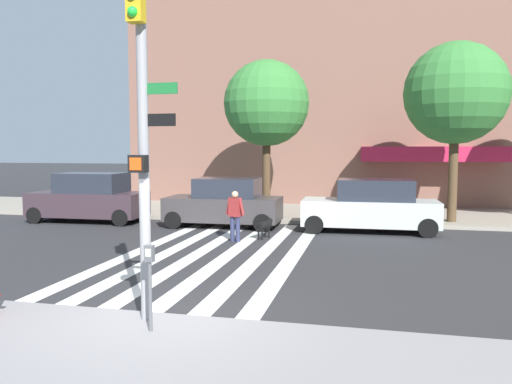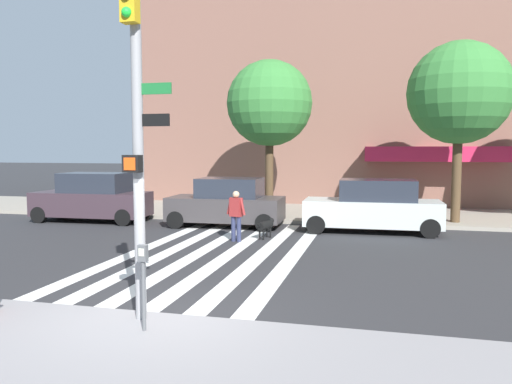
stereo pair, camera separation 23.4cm
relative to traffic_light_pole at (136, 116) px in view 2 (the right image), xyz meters
The scene contains 13 objects.
ground_plane 7.13m from the traffic_light_pole, 88.75° to the left, with size 160.00×160.00×0.00m, color #2B2B2D.
sidewalk_near 4.04m from the traffic_light_pole, 86.34° to the right, with size 60.00×5.00×0.15m, color gray.
sidewalk_far 15.40m from the traffic_light_pole, 89.48° to the left, with size 80.00×6.00×0.15m, color gray.
crosswalk_stripes 7.16m from the traffic_light_pole, 96.52° to the left, with size 4.95×11.02×0.01m.
traffic_light_pole is the anchor object (origin of this frame).
parking_meter_curbside 2.55m from the traffic_light_pole, 56.85° to the right, with size 0.14×0.11×1.36m.
parked_car_near_curb 13.47m from the traffic_light_pole, 125.17° to the left, with size 4.72×2.06×2.01m.
parked_car_behind_first 11.27m from the traffic_light_pole, 99.62° to the left, with size 4.40×2.08×1.88m.
parked_car_third_in_line 11.70m from the traffic_light_pole, 71.33° to the left, with size 4.82×1.99×1.90m.
street_tree_nearest 13.62m from the traffic_light_pole, 93.21° to the left, with size 3.65×3.65×6.60m.
street_tree_middle 14.81m from the traffic_light_pole, 62.79° to the left, with size 3.90×3.90×6.92m.
pedestrian_dog_walker 8.33m from the traffic_light_pole, 94.49° to the left, with size 0.70×0.33×1.64m.
dog_on_leash 9.21m from the traffic_light_pole, 88.75° to the left, with size 0.46×1.09×0.65m.
Camera 2 is at (3.69, -7.81, 2.99)m, focal length 35.03 mm.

